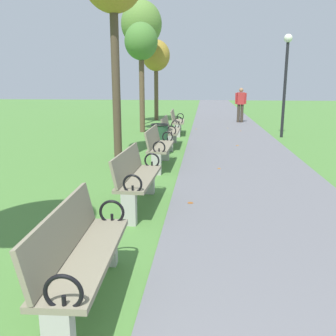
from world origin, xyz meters
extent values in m
cube|color=slate|center=(1.48, 18.00, 0.01)|extent=(2.96, 44.00, 0.02)
cube|color=gray|center=(-0.45, 2.73, 0.47)|extent=(0.50, 1.62, 0.05)
cube|color=gray|center=(-0.64, 2.72, 0.70)|extent=(0.19, 1.60, 0.40)
cube|color=#A8A59E|center=(-0.48, 3.47, 0.23)|extent=(0.20, 0.13, 0.45)
torus|color=black|center=(-0.36, 1.97, 0.59)|extent=(0.27, 0.04, 0.27)
cylinder|color=black|center=(-0.36, 1.97, 0.51)|extent=(0.03, 0.03, 0.12)
torus|color=black|center=(-0.42, 3.49, 0.59)|extent=(0.27, 0.04, 0.27)
cylinder|color=black|center=(-0.42, 3.49, 0.51)|extent=(0.03, 0.03, 0.12)
cube|color=gray|center=(-0.45, 5.35, 0.47)|extent=(0.49, 1.61, 0.05)
cube|color=gray|center=(-0.64, 5.36, 0.70)|extent=(0.17, 1.60, 0.40)
cube|color=#A8A59E|center=(-0.47, 4.61, 0.23)|extent=(0.20, 0.13, 0.45)
cube|color=#A8A59E|center=(-0.43, 6.09, 0.23)|extent=(0.20, 0.13, 0.45)
torus|color=black|center=(-0.41, 4.59, 0.59)|extent=(0.27, 0.04, 0.27)
cylinder|color=black|center=(-0.41, 4.59, 0.51)|extent=(0.03, 0.03, 0.12)
torus|color=black|center=(-0.37, 6.11, 0.59)|extent=(0.27, 0.04, 0.27)
cylinder|color=black|center=(-0.37, 6.11, 0.51)|extent=(0.03, 0.03, 0.12)
cube|color=gray|center=(-0.45, 8.18, 0.47)|extent=(0.47, 1.61, 0.05)
cube|color=gray|center=(-0.64, 8.18, 0.70)|extent=(0.15, 1.60, 0.40)
cube|color=#A8A59E|center=(-0.46, 7.44, 0.23)|extent=(0.20, 0.12, 0.45)
cube|color=#A8A59E|center=(-0.44, 8.92, 0.23)|extent=(0.20, 0.12, 0.45)
torus|color=black|center=(-0.40, 7.42, 0.59)|extent=(0.27, 0.03, 0.27)
cylinder|color=black|center=(-0.40, 7.42, 0.51)|extent=(0.03, 0.03, 0.12)
torus|color=black|center=(-0.38, 8.94, 0.59)|extent=(0.27, 0.03, 0.27)
cylinder|color=black|center=(-0.38, 8.94, 0.51)|extent=(0.03, 0.03, 0.12)
cube|color=gray|center=(-0.45, 10.88, 0.47)|extent=(0.45, 1.60, 0.05)
cube|color=gray|center=(-0.64, 10.88, 0.70)|extent=(0.13, 1.60, 0.40)
cube|color=#A8A59E|center=(-0.45, 10.14, 0.23)|extent=(0.20, 0.12, 0.45)
cube|color=#A8A59E|center=(-0.45, 11.62, 0.23)|extent=(0.20, 0.12, 0.45)
torus|color=black|center=(-0.38, 10.13, 0.59)|extent=(0.27, 0.03, 0.27)
cylinder|color=black|center=(-0.38, 10.13, 0.51)|extent=(0.03, 0.03, 0.12)
torus|color=black|center=(-0.40, 11.65, 0.59)|extent=(0.27, 0.03, 0.27)
cylinder|color=black|center=(-0.40, 11.65, 0.51)|extent=(0.03, 0.03, 0.12)
cube|color=gray|center=(-0.45, 13.64, 0.47)|extent=(0.50, 1.61, 0.05)
cube|color=gray|center=(-0.64, 13.63, 0.70)|extent=(0.18, 1.60, 0.40)
cube|color=#A8A59E|center=(-0.42, 12.90, 0.23)|extent=(0.20, 0.13, 0.45)
cube|color=#A8A59E|center=(-0.48, 14.38, 0.23)|extent=(0.20, 0.13, 0.45)
torus|color=black|center=(-0.36, 12.88, 0.59)|extent=(0.27, 0.04, 0.27)
cylinder|color=black|center=(-0.36, 12.88, 0.51)|extent=(0.03, 0.03, 0.12)
torus|color=black|center=(-0.42, 14.40, 0.59)|extent=(0.27, 0.04, 0.27)
cylinder|color=black|center=(-0.42, 14.40, 0.51)|extent=(0.03, 0.03, 0.12)
cylinder|color=#4C3D2D|center=(-1.60, 8.78, 1.86)|extent=(0.20, 0.20, 3.73)
cylinder|color=brown|center=(-1.89, 14.18, 1.48)|extent=(0.20, 0.20, 2.95)
ellipsoid|color=#477A33|center=(-1.89, 14.18, 3.39)|extent=(1.24, 1.24, 1.36)
cylinder|color=brown|center=(-2.32, 16.89, 1.88)|extent=(0.12, 0.12, 3.77)
ellipsoid|color=#5B8438|center=(-2.32, 16.89, 4.39)|extent=(1.79, 1.79, 1.96)
cylinder|color=brown|center=(-1.94, 18.83, 1.35)|extent=(0.21, 0.21, 2.71)
ellipsoid|color=olive|center=(-1.94, 18.83, 3.19)|extent=(1.37, 1.37, 1.51)
cylinder|color=#3D3328|center=(2.30, 17.94, 0.45)|extent=(0.14, 0.14, 0.85)
cylinder|color=#3D3328|center=(2.14, 17.94, 0.45)|extent=(0.14, 0.14, 0.85)
cube|color=#B22D2D|center=(2.22, 17.94, 1.15)|extent=(0.34, 0.22, 0.56)
sphere|color=#9E7051|center=(2.22, 17.94, 1.54)|extent=(0.20, 0.20, 0.20)
cylinder|color=#B22D2D|center=(2.44, 17.94, 1.15)|extent=(0.09, 0.09, 0.52)
cylinder|color=#B22D2D|center=(2.00, 17.94, 1.15)|extent=(0.09, 0.09, 0.52)
cylinder|color=#234C2D|center=(-0.65, 9.57, 0.40)|extent=(0.44, 0.44, 0.80)
torus|color=black|center=(-0.65, 9.57, 0.82)|extent=(0.48, 0.48, 0.04)
cylinder|color=black|center=(3.26, 13.25, 1.60)|extent=(0.10, 0.10, 3.20)
sphere|color=white|center=(3.26, 13.25, 3.34)|extent=(0.28, 0.28, 0.28)
cylinder|color=#BC842D|center=(0.20, 15.15, 0.02)|extent=(0.12, 0.12, 0.00)
cylinder|color=brown|center=(-0.64, 13.76, 0.00)|extent=(0.13, 0.13, 0.00)
cylinder|color=#93511E|center=(0.33, 5.57, 0.02)|extent=(0.13, 0.13, 0.00)
cylinder|color=#93511E|center=(-0.96, 12.66, 0.00)|extent=(0.12, 0.12, 0.00)
cylinder|color=#AD6B23|center=(1.55, 11.19, 0.02)|extent=(0.14, 0.14, 0.00)
cylinder|color=#AD6B23|center=(1.96, 14.67, 0.02)|extent=(0.10, 0.10, 0.00)
cylinder|color=gold|center=(-1.62, 8.35, 0.00)|extent=(0.09, 0.09, 0.00)
cylinder|color=#BC842D|center=(-1.22, 4.54, 0.00)|extent=(0.07, 0.07, 0.00)
cylinder|color=gold|center=(-0.58, 9.55, 0.00)|extent=(0.12, 0.12, 0.00)
cylinder|color=gold|center=(-0.72, 15.01, 0.00)|extent=(0.09, 0.09, 0.00)
cylinder|color=#AD6B23|center=(0.88, 8.04, 0.02)|extent=(0.10, 0.10, 0.00)
cylinder|color=#93511E|center=(-1.49, 9.12, 0.00)|extent=(0.07, 0.07, 0.00)
cylinder|color=gold|center=(-1.89, 9.62, 0.00)|extent=(0.11, 0.11, 0.00)
cylinder|color=gold|center=(1.50, 15.54, 0.02)|extent=(0.08, 0.08, 0.00)
camera|label=1|loc=(0.52, -0.09, 1.92)|focal=39.49mm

